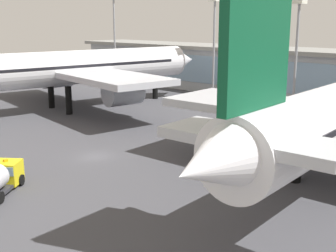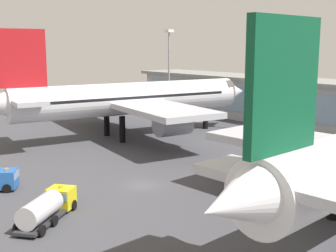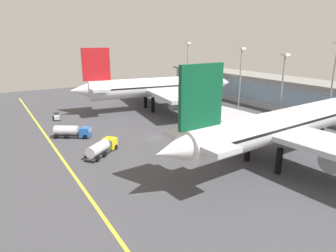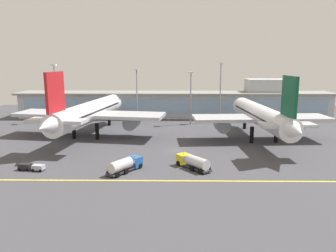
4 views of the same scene
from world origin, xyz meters
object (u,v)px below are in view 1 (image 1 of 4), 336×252
at_px(airliner_near_left, 75,68).
at_px(apron_light_mast_centre, 214,32).
at_px(apron_light_mast_east, 297,39).
at_px(apron_light_mast_west, 114,27).

distance_m(airliner_near_left, apron_light_mast_centre, 28.52).
bearing_deg(apron_light_mast_centre, apron_light_mast_east, -10.59).
height_order(airliner_near_left, apron_light_mast_east, airliner_near_left).
bearing_deg(apron_light_mast_west, airliner_near_left, -53.20).
bearing_deg(apron_light_mast_west, apron_light_mast_centre, 0.36).
distance_m(apron_light_mast_west, apron_light_mast_east, 50.81).
height_order(apron_light_mast_west, apron_light_mast_east, apron_light_mast_west).
xyz_separation_m(apron_light_mast_centre, apron_light_mast_east, (20.01, -3.74, -0.61)).
height_order(airliner_near_left, apron_light_mast_west, apron_light_mast_west).
height_order(apron_light_mast_centre, apron_light_mast_east, apron_light_mast_centre).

